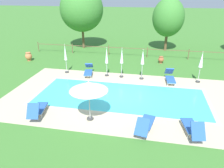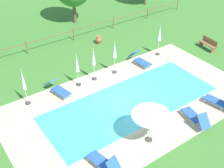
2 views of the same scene
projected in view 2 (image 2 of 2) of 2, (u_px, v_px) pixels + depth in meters
The scene contains 18 objects.
ground_plane at pixel (131, 102), 17.32m from camera, with size 160.00×160.00×0.00m, color #3D752D.
pool_deck_paving at pixel (131, 102), 17.31m from camera, with size 14.75×8.20×0.01m, color #BCAD8E.
swimming_pool_water at pixel (131, 102), 17.31m from camera, with size 10.66×4.11×0.01m, color #42CCD6.
pool_coping_rim at pixel (131, 102), 17.31m from camera, with size 11.14×4.59×0.01m.
sun_lounger_north_near_steps at pixel (58, 89), 17.82m from camera, with size 1.00×2.07×0.86m.
sun_lounger_north_mid at pixel (195, 117), 15.68m from camera, with size 0.96×1.98×0.96m.
sun_lounger_north_far at pixel (220, 102), 16.75m from camera, with size 0.92×1.90×1.01m.
sun_lounger_north_end at pixel (104, 163), 13.11m from camera, with size 0.92×1.90×1.02m.
sun_lounger_south_near_corner at pixel (140, 60), 20.67m from camera, with size 0.75×1.95×0.94m.
patio_umbrella_open_foreground at pixel (152, 111), 13.72m from camera, with size 1.94×1.94×2.18m.
patio_umbrella_closed_row_west at pixel (24, 83), 16.38m from camera, with size 0.32×0.32×2.41m.
patio_umbrella_closed_row_mid_west at pixel (115, 53), 19.13m from camera, with size 0.32×0.32×2.33m.
patio_umbrella_closed_row_centre at pixel (94, 60), 18.47m from camera, with size 0.32×0.32×2.34m.
patio_umbrella_closed_row_mid_east at pixel (160, 36), 21.19m from camera, with size 0.32×0.32×2.33m.
patio_umbrella_closed_row_east at pixel (77, 66), 17.96m from camera, with size 0.32×0.32×2.31m.
wooden_bench_lawn_side at pixel (208, 44), 22.55m from camera, with size 0.60×1.54×0.87m.
terracotta_urn_by_tree at pixel (99, 40), 23.40m from camera, with size 0.52×0.52×0.63m.
perimeter_fence at pixel (73, 32), 23.67m from camera, with size 24.07×0.08×1.05m.
Camera 2 is at (-8.74, -10.42, 10.84)m, focal length 46.68 mm.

